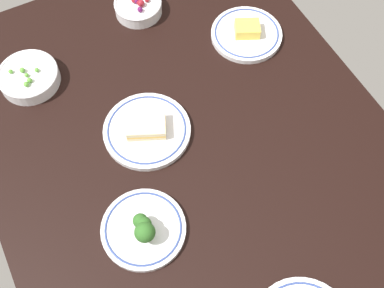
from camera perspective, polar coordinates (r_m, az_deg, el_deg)
The scene contains 6 objects.
dining_table at distance 125.80cm, azimuth -0.00°, elevation -0.87°, with size 135.96×101.76×4.00cm, color black.
bowl_peas at distance 140.56cm, azimuth -18.64°, elevation 7.50°, with size 16.53×16.53×5.17cm.
bowl_berries at distance 150.93cm, azimuth -6.35°, elevation 15.79°, with size 14.21×14.21×5.73cm.
plate_broccoli at distance 114.09cm, azimuth -5.72°, elevation -9.89°, with size 19.94×19.94×7.78cm.
plate_sandwich at distance 125.63cm, azimuth -5.34°, elevation 1.70°, with size 22.73×22.73×4.80cm.
plate_cheese at distance 145.21cm, azimuth 6.44°, elevation 12.80°, with size 20.68×20.68×4.73cm.
Camera 1 is at (-52.00, 26.89, 113.34)cm, focal length 45.33 mm.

